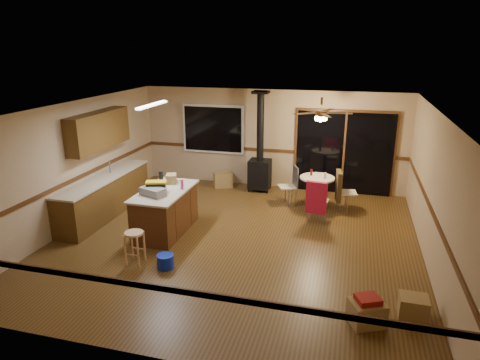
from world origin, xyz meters
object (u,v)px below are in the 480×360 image
(bar_stool, at_px, (135,248))
(box_corner_b, at_px, (413,307))
(wood_stove, at_px, (260,164))
(chair_left, at_px, (292,181))
(dining_table, at_px, (317,187))
(blue_bucket, at_px, (165,261))
(kitchen_island, at_px, (165,211))
(chair_right, at_px, (340,186))
(toolbox_grey, at_px, (153,192))
(toolbox_black, at_px, (156,188))
(chair_near, at_px, (317,197))
(box_corner_a, at_px, (367,313))
(box_under_window, at_px, (223,180))

(bar_stool, xyz_separation_m, box_corner_b, (4.56, -0.40, -0.14))
(wood_stove, bearing_deg, chair_left, -40.08)
(dining_table, bearing_deg, bar_stool, -129.16)
(box_corner_b, bearing_deg, blue_bucket, 174.54)
(kitchen_island, xyz_separation_m, chair_right, (3.39, 2.12, 0.14))
(toolbox_grey, xyz_separation_m, box_corner_b, (4.69, -1.45, -0.82))
(toolbox_black, height_order, chair_near, toolbox_black)
(blue_bucket, distance_m, dining_table, 4.18)
(kitchen_island, distance_m, chair_left, 3.19)
(toolbox_black, xyz_separation_m, bar_stool, (0.13, -1.22, -0.70))
(kitchen_island, relative_size, box_corner_b, 4.28)
(wood_stove, height_order, box_corner_a, wood_stove)
(blue_bucket, distance_m, box_corner_a, 3.42)
(toolbox_black, bearing_deg, wood_stove, 66.52)
(wood_stove, xyz_separation_m, chair_near, (1.64, -1.83, -0.13))
(toolbox_black, height_order, box_corner_a, toolbox_black)
(toolbox_black, bearing_deg, chair_near, 24.30)
(chair_near, bearing_deg, box_corner_a, -73.03)
(toolbox_grey, height_order, dining_table, toolbox_grey)
(toolbox_grey, bearing_deg, bar_stool, -83.20)
(blue_bucket, height_order, box_under_window, box_under_window)
(chair_near, height_order, chair_right, same)
(chair_left, bearing_deg, box_under_window, 156.58)
(toolbox_grey, relative_size, box_corner_a, 1.09)
(bar_stool, height_order, box_corner_a, bar_stool)
(wood_stove, relative_size, toolbox_grey, 5.12)
(chair_right, height_order, box_corner_a, chair_right)
(bar_stool, bearing_deg, chair_near, 41.77)
(kitchen_island, distance_m, dining_table, 3.55)
(blue_bucket, bearing_deg, chair_right, 51.79)
(blue_bucket, bearing_deg, chair_left, 65.64)
(toolbox_grey, bearing_deg, wood_stove, 67.66)
(toolbox_black, xyz_separation_m, dining_table, (2.96, 2.25, -0.47))
(blue_bucket, xyz_separation_m, dining_table, (2.25, 3.50, 0.40))
(box_corner_a, height_order, box_corner_b, box_corner_a)
(blue_bucket, bearing_deg, toolbox_grey, 123.30)
(toolbox_grey, relative_size, chair_near, 0.70)
(bar_stool, distance_m, dining_table, 4.49)
(blue_bucket, xyz_separation_m, chair_left, (1.65, 3.64, 0.47))
(toolbox_grey, xyz_separation_m, box_corner_a, (4.05, -1.78, -0.81))
(dining_table, relative_size, chair_near, 1.14)
(wood_stove, relative_size, bar_stool, 4.22)
(chair_left, height_order, box_corner_b, chair_left)
(wood_stove, distance_m, box_corner_b, 5.88)
(kitchen_island, height_order, chair_left, chair_left)
(toolbox_black, relative_size, bar_stool, 0.61)
(bar_stool, xyz_separation_m, box_under_window, (0.24, 4.48, -0.10))
(toolbox_black, bearing_deg, dining_table, 37.25)
(chair_right, bearing_deg, box_corner_b, -72.72)
(toolbox_grey, height_order, bar_stool, toolbox_grey)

